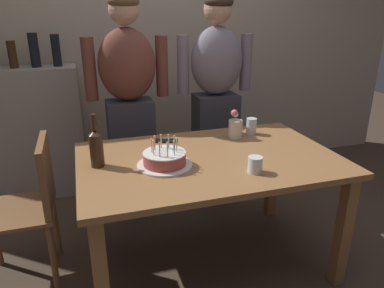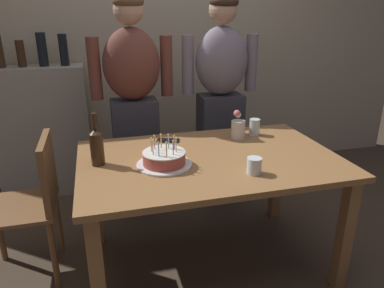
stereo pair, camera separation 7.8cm
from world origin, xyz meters
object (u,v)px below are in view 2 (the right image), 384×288
Objects in this scene: flower_vase at (238,128)px; person_man_bearded at (134,106)px; dining_chair at (34,198)px; cell_phone at (168,140)px; person_woman_cardigan at (221,100)px; water_glass_near at (254,166)px; water_glass_far at (255,127)px; wine_bottle at (97,145)px; birthday_cake at (164,159)px.

flower_vase is 0.12× the size of person_man_bearded.
person_man_bearded is 1.90× the size of dining_chair.
person_woman_cardigan reaches higher than cell_phone.
person_man_bearded is at bearing 139.87° from flower_vase.
water_glass_near is 1.29m from dining_chair.
person_man_bearded is at bearing 127.38° from cell_phone.
person_woman_cardigan reaches higher than water_glass_far.
wine_bottle is 1.21m from person_woman_cardigan.
water_glass_far is at bearing 13.17° from wine_bottle.
person_woman_cardigan reaches higher than water_glass_near.
person_man_bearded reaches higher than flower_vase.
cell_phone is at bearing 109.73° from person_man_bearded.
water_glass_near is 0.55m from flower_vase.
person_man_bearded and person_woman_cardigan have the same top height.
cell_phone is at bearing 177.23° from water_glass_far.
flower_vase reaches higher than birthday_cake.
dining_chair is at bearing 158.42° from water_glass_near.
birthday_cake is at bearing -17.68° from wine_bottle.
person_man_bearded is (0.29, 0.73, 0.02)m from wine_bottle.
cell_phone is (-0.60, 0.03, -0.05)m from water_glass_far.
cell_phone is 0.50m from person_man_bearded.
dining_chair is (-0.39, 0.13, -0.34)m from wine_bottle.
dining_chair is (-1.17, 0.46, -0.27)m from water_glass_near.
dining_chair is at bearing 161.74° from birthday_cake.
flower_vase is at bearing 77.10° from water_glass_near.
cell_phone is (0.45, 0.27, -0.11)m from wine_bottle.
water_glass_near is 0.79× the size of water_glass_far.
water_glass_far is 0.77× the size of cell_phone.
water_glass_far is 0.91m from person_man_bearded.
person_man_bearded is at bearing 115.20° from water_glass_near.
water_glass_near is at bearing -102.90° from flower_vase.
water_glass_near is 0.64m from water_glass_far.
water_glass_far is (0.70, 0.36, 0.02)m from birthday_cake.
wine_bottle is 0.18× the size of person_woman_cardigan.
person_man_bearded reaches higher than cell_phone.
person_woman_cardigan is (0.52, 0.46, 0.13)m from cell_phone.
person_man_bearded is (-0.62, 0.53, 0.06)m from flower_vase.
flower_vase is (0.56, 0.32, 0.04)m from birthday_cake.
wine_bottle is 0.93m from flower_vase.
person_man_bearded is 0.97m from dining_chair.
person_woman_cardigan is 1.53m from dining_chair.
dining_chair is (-0.67, -0.60, -0.36)m from person_man_bearded.
cell_phone is 0.47m from flower_vase.
person_man_bearded is at bearing 68.55° from wine_bottle.
cell_phone is 0.17× the size of dining_chair.
flower_vase is 0.12× the size of person_woman_cardigan.
water_glass_far is 0.07× the size of person_man_bearded.
person_man_bearded is (-0.50, 1.06, 0.09)m from water_glass_near.
flower_vase is at bearing 12.67° from wine_bottle.
dining_chair is at bearing -152.61° from cell_phone.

